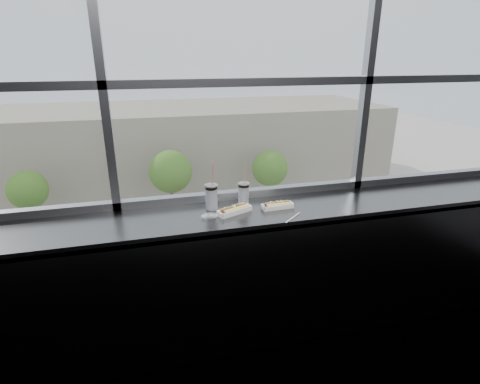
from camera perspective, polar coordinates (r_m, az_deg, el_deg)
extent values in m
plane|color=black|center=(3.29, 0.80, -9.70)|extent=(6.00, 0.00, 6.00)
plane|color=silver|center=(2.87, 0.87, 22.41)|extent=(6.00, 0.00, 6.00)
cube|color=#5E5E5E|center=(2.82, 2.34, -3.22)|extent=(6.00, 0.55, 0.06)
cube|color=#5E5E5E|center=(2.86, 3.72, -14.82)|extent=(6.00, 0.04, 1.04)
cube|color=white|center=(2.74, -0.85, -3.16)|extent=(0.28, 0.18, 0.01)
cube|color=white|center=(2.73, -0.85, -2.81)|extent=(0.28, 0.18, 0.04)
cylinder|color=tan|center=(2.73, -0.85, -2.67)|extent=(0.21, 0.12, 0.05)
cylinder|color=brown|center=(2.73, -0.85, -2.43)|extent=(0.21, 0.11, 0.03)
cube|color=white|center=(2.84, 5.71, -2.42)|extent=(0.25, 0.09, 0.01)
cube|color=white|center=(2.83, 5.72, -2.12)|extent=(0.25, 0.09, 0.03)
cylinder|color=tan|center=(2.83, 5.73, -1.98)|extent=(0.19, 0.05, 0.04)
cylinder|color=brown|center=(2.83, 5.74, -1.77)|extent=(0.20, 0.04, 0.03)
cylinder|color=white|center=(2.79, -4.38, -0.82)|extent=(0.09, 0.09, 0.18)
cylinder|color=black|center=(2.77, -4.43, 0.72)|extent=(0.09, 0.09, 0.02)
cylinder|color=silver|center=(2.76, -4.43, 1.01)|extent=(0.10, 0.10, 0.01)
cylinder|color=#D46C5C|center=(2.73, -4.19, 2.59)|extent=(0.01, 0.05, 0.19)
cylinder|color=white|center=(2.87, 0.55, -0.33)|extent=(0.08, 0.08, 0.16)
cylinder|color=black|center=(2.85, 0.56, 1.03)|extent=(0.09, 0.09, 0.02)
cylinder|color=silver|center=(2.84, 0.56, 1.29)|extent=(0.09, 0.09, 0.01)
cylinder|color=#D46C5C|center=(2.82, 0.82, 2.69)|extent=(0.01, 0.04, 0.17)
cylinder|color=white|center=(2.68, 8.06, -3.89)|extent=(0.16, 0.14, 0.01)
ellipsoid|color=silver|center=(2.67, -4.64, -3.63)|extent=(0.11, 0.08, 0.03)
plane|color=beige|center=(48.10, -13.22, 3.78)|extent=(120.00, 120.00, 0.00)
cube|color=black|center=(26.29, -11.19, -10.23)|extent=(80.00, 10.00, 0.06)
cube|color=beige|center=(33.46, -12.18, -3.43)|extent=(80.00, 6.00, 0.04)
cube|color=gray|center=(41.78, -13.36, 6.99)|extent=(50.00, 14.00, 8.00)
imported|color=#675AA8|center=(26.58, 20.59, -8.17)|extent=(2.93, 6.50, 2.13)
imported|color=white|center=(32.24, 10.92, -2.24)|extent=(3.18, 6.27, 2.01)
imported|color=#9D1706|center=(22.40, -8.57, -12.90)|extent=(2.61, 5.91, 1.95)
imported|color=silver|center=(23.77, 7.94, -10.50)|extent=(3.44, 6.62, 2.11)
imported|color=black|center=(23.16, -28.26, -14.18)|extent=(3.13, 6.05, 1.93)
imported|color=black|center=(30.50, -28.96, -5.98)|extent=(2.61, 5.88, 1.93)
imported|color=#962100|center=(29.59, -5.63, -3.82)|extent=(3.43, 6.91, 2.22)
imported|color=#66605B|center=(33.12, -16.12, -2.24)|extent=(0.63, 0.83, 1.88)
imported|color=#66605B|center=(32.88, -1.93, -1.19)|extent=(1.01, 0.76, 2.28)
imported|color=#66605B|center=(33.28, -23.11, -2.78)|extent=(0.70, 0.94, 2.11)
imported|color=#66605B|center=(33.92, 0.52, -0.63)|extent=(0.71, 0.95, 2.13)
cylinder|color=#47382B|center=(34.25, -29.02, -3.03)|extent=(0.23, 0.23, 2.29)
sphere|color=#528E25|center=(33.57, -29.62, 0.27)|extent=(3.05, 3.05, 3.05)
cylinder|color=#47382B|center=(33.00, -10.27, -1.09)|extent=(0.27, 0.27, 2.74)
sphere|color=#528E25|center=(32.18, -10.55, 3.07)|extent=(3.65, 3.65, 3.65)
cylinder|color=#47382B|center=(34.73, 4.47, 0.03)|extent=(0.25, 0.25, 2.46)
sphere|color=#528E25|center=(34.02, 4.58, 3.60)|extent=(3.28, 3.28, 3.28)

